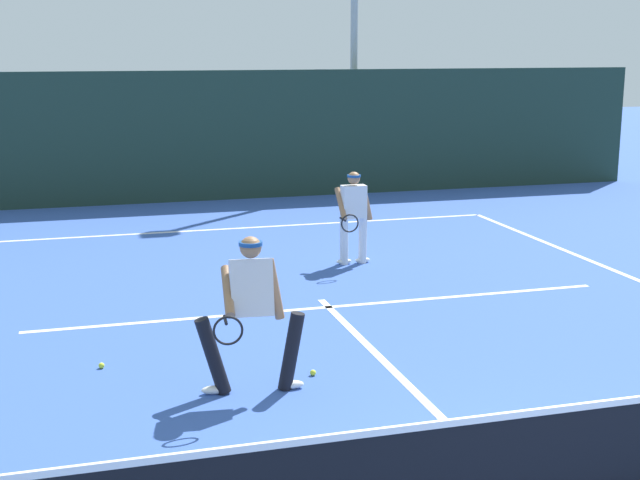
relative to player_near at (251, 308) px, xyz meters
name	(u,v)px	position (x,y,z in m)	size (l,w,h in m)	color
court_line_baseline_far	(248,228)	(1.62, 8.32, -0.91)	(9.93, 0.10, 0.01)	white
court_line_service	(329,307)	(1.62, 2.69, -0.91)	(8.09, 0.10, 0.01)	white
court_line_centre	(403,380)	(1.62, -0.14, -0.91)	(0.10, 6.40, 0.01)	white
tennis_net	(566,470)	(1.62, -3.34, -0.38)	(10.88, 0.09, 1.10)	#1E4723
player_near	(251,308)	(0.00, 0.00, 0.00)	(1.15, 0.90, 1.66)	black
player_far	(353,214)	(2.71, 4.96, -0.08)	(0.73, 0.83, 1.53)	silver
tennis_ball	(313,373)	(0.73, 0.27, -0.88)	(0.07, 0.07, 0.07)	#D1E033
tennis_ball_extra	(101,366)	(-1.48, 1.13, -0.88)	(0.07, 0.07, 0.07)	#D1E033
back_fence_windscreen	(217,136)	(1.62, 11.72, 0.57)	(21.28, 0.12, 2.97)	#1D342A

